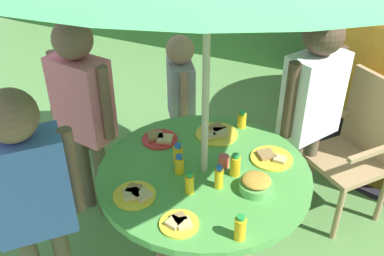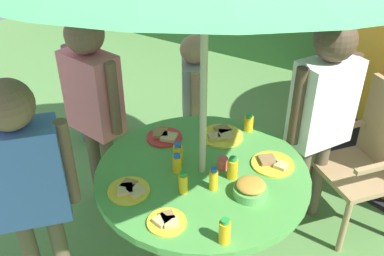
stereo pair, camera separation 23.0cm
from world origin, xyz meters
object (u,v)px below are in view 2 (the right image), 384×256
Objects in this scene: juice_bottle_mid_right at (249,123)px; garden_table at (202,192)px; plate_near_left at (129,190)px; wooden_chair at (371,155)px; child_in_white_shirt at (324,103)px; child_in_pink_shirt at (92,93)px; snack_bowl at (251,189)px; child_in_blue_shirt at (26,174)px; juice_bottle_center_back at (225,231)px; juice_bottle_mid_left at (183,183)px; cup_near at (223,163)px; plate_back_edge at (272,163)px; juice_bottle_near_right at (233,168)px; juice_bottle_center_front at (178,153)px; plate_front_edge at (167,221)px; plate_far_left at (164,136)px; plate_far_right at (222,135)px; juice_bottle_spot_b at (214,179)px; child_in_grey_shirt at (194,91)px; juice_bottle_spot_a at (177,164)px.

garden_table is at bearing -93.96° from juice_bottle_mid_right.
plate_near_left reaches higher than garden_table.
child_in_white_shirt is at bearing -112.50° from wooden_chair.
snack_bowl is at bearing -0.09° from child_in_pink_shirt.
wooden_chair is 0.73× the size of child_in_blue_shirt.
juice_bottle_center_back is 0.38m from juice_bottle_mid_left.
cup_near is at bearing -0.44° from child_in_blue_shirt.
child_in_pink_shirt is 8.00× the size of snack_bowl.
juice_bottle_mid_right reaches higher than plate_back_edge.
plate_near_left is 3.25× the size of cup_near.
child_in_white_shirt is (0.41, 0.72, 0.35)m from garden_table.
juice_bottle_near_right is 0.33m from juice_bottle_center_front.
plate_front_edge is (0.06, -0.43, 0.17)m from garden_table.
juice_bottle_near_right is at bearing -12.49° from plate_far_left.
juice_bottle_mid_left reaches higher than juice_bottle_center_front.
plate_far_right is 1.96× the size of juice_bottle_center_back.
snack_bowl is at bearing 17.40° from juice_bottle_spot_b.
child_in_pink_shirt is 12.37× the size of juice_bottle_mid_right.
garden_table is 0.22m from cup_near.
child_in_blue_shirt is 0.98m from juice_bottle_center_back.
plate_front_edge is at bearing -76.20° from juice_bottle_mid_left.
cup_near is at bearing 7.32° from child_in_grey_shirt.
juice_bottle_near_right is 1.15× the size of juice_bottle_mid_right.
juice_bottle_center_front is at bearing -1.04° from child_in_pink_shirt.
juice_bottle_center_back is 1.07× the size of juice_bottle_mid_left.
child_in_grey_shirt is at bearing 132.06° from cup_near.
juice_bottle_near_right is (-0.56, -0.86, 0.23)m from wooden_chair.
juice_bottle_center_back reaches higher than juice_bottle_mid_right.
garden_table is 0.36m from snack_bowl.
wooden_chair is 8.82× the size of juice_bottle_mid_right.
child_in_white_shirt reaches higher than juice_bottle_center_front.
garden_table is 9.95× the size of juice_bottle_center_front.
snack_bowl is 1.55× the size of juice_bottle_mid_right.
plate_back_edge is at bearing 90.60° from snack_bowl.
plate_far_left is at bearing 143.73° from juice_bottle_center_front.
juice_bottle_mid_right is at bearing 72.73° from plate_near_left.
juice_bottle_mid_right is (-0.31, 0.88, -0.01)m from juice_bottle_center_back.
juice_bottle_near_right is at bearing 77.61° from plate_front_edge.
child_in_pink_shirt reaches higher than wooden_chair.
garden_table is 8.80× the size of juice_bottle_center_back.
juice_bottle_center_front is at bearing 142.34° from juice_bottle_center_back.
juice_bottle_spot_a is at bearing -174.97° from snack_bowl.
wooden_chair is 0.87× the size of child_in_grey_shirt.
plate_far_left is at bearing 11.76° from child_in_pink_shirt.
snack_bowl is (-0.10, -0.77, -0.16)m from child_in_white_shirt.
juice_bottle_center_back is (0.18, -0.42, 0.00)m from juice_bottle_near_right.
plate_back_edge and plate_front_edge have the same top height.
juice_bottle_spot_a is (-0.11, -0.08, 0.21)m from garden_table.
juice_bottle_near_right is 1.11× the size of juice_bottle_center_front.
juice_bottle_near_right is at bearing 9.84° from child_in_white_shirt.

